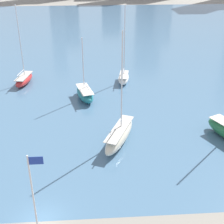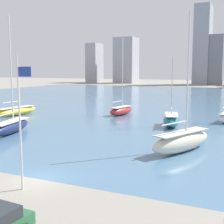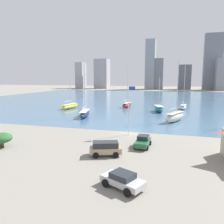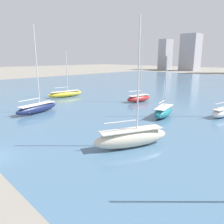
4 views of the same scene
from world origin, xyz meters
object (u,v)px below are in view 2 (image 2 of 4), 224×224
Objects in this scene: flag_pole at (21,122)px; sailboat_red at (121,110)px; sailboat_teal at (171,120)px; sailboat_cream at (182,141)px; sailboat_navy at (11,126)px; sailboat_yellow at (16,111)px.

flag_pole is 39.42m from sailboat_red.
sailboat_red reaches higher than sailboat_teal.
sailboat_cream is 15.29m from sailboat_teal.
sailboat_teal is (-4.74, 14.53, -0.16)m from sailboat_cream.
flag_pole is at bearing -111.18° from sailboat_teal.
sailboat_navy reaches higher than flag_pole.
sailboat_red is 1.38× the size of sailboat_teal.
sailboat_yellow is at bearing 132.21° from flag_pole.
sailboat_red is at bearing 59.70° from sailboat_navy.
sailboat_red reaches higher than flag_pole.
flag_pole is 0.56× the size of sailboat_navy.
sailboat_cream is 1.21× the size of sailboat_yellow.
sailboat_teal is at bearing 83.02° from flag_pole.
flag_pole is 30.73m from sailboat_teal.
sailboat_navy reaches higher than sailboat_red.
sailboat_red is at bearing 102.18° from flag_pole.
sailboat_teal reaches higher than flag_pole.
sailboat_red is (-8.28, 38.33, -4.09)m from flag_pole.
flag_pole is 0.62× the size of sailboat_cream.
sailboat_navy reaches higher than sailboat_cream.
sailboat_cream is 28.13m from sailboat_red.
sailboat_teal is (11.98, -8.09, 0.06)m from sailboat_red.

